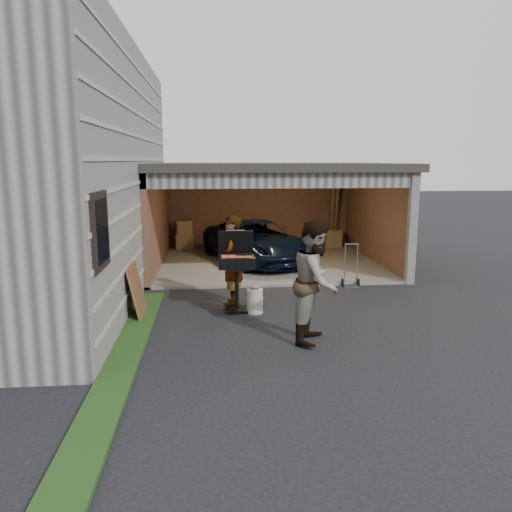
# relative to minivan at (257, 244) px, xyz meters

# --- Properties ---
(ground) EXTENTS (80.00, 80.00, 0.00)m
(ground) POSITION_rel_minivan_xyz_m (-0.39, -6.32, -0.59)
(ground) COLOR black
(ground) RESTS_ON ground
(groundcover_strip) EXTENTS (0.50, 8.00, 0.06)m
(groundcover_strip) POSITION_rel_minivan_xyz_m (-2.64, -7.32, -0.56)
(groundcover_strip) COLOR #193814
(groundcover_strip) RESTS_ON ground
(garage) EXTENTS (6.80, 6.30, 2.90)m
(garage) POSITION_rel_minivan_xyz_m (0.37, 0.48, 1.27)
(garage) COLOR #605E59
(garage) RESTS_ON ground
(minivan) EXTENTS (3.36, 4.70, 1.19)m
(minivan) POSITION_rel_minivan_xyz_m (0.00, 0.00, 0.00)
(minivan) COLOR black
(minivan) RESTS_ON ground
(woman) EXTENTS (0.56, 0.75, 1.88)m
(woman) POSITION_rel_minivan_xyz_m (-0.89, -4.12, 0.34)
(woman) COLOR silver
(woman) RESTS_ON ground
(man) EXTENTS (1.09, 1.21, 2.03)m
(man) POSITION_rel_minivan_xyz_m (0.41, -6.41, 0.42)
(man) COLOR #432E1A
(man) RESTS_ON ground
(bbq_grill) EXTENTS (0.71, 0.63, 1.59)m
(bbq_grill) POSITION_rel_minivan_xyz_m (-0.81, -4.61, 0.35)
(bbq_grill) COLOR black
(bbq_grill) RESTS_ON ground
(propane_tank) EXTENTS (0.33, 0.33, 0.48)m
(propane_tank) POSITION_rel_minivan_xyz_m (-0.46, -4.79, -0.35)
(propane_tank) COLOR #B9BAB5
(propane_tank) RESTS_ON ground
(plywood_panel) EXTENTS (0.26, 0.92, 1.02)m
(plywood_panel) POSITION_rel_minivan_xyz_m (-2.73, -4.86, -0.09)
(plywood_panel) COLOR #552F1D
(plywood_panel) RESTS_ON ground
(hand_truck) EXTENTS (0.44, 0.35, 1.04)m
(hand_truck) POSITION_rel_minivan_xyz_m (2.02, -2.86, -0.39)
(hand_truck) COLOR slate
(hand_truck) RESTS_ON ground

